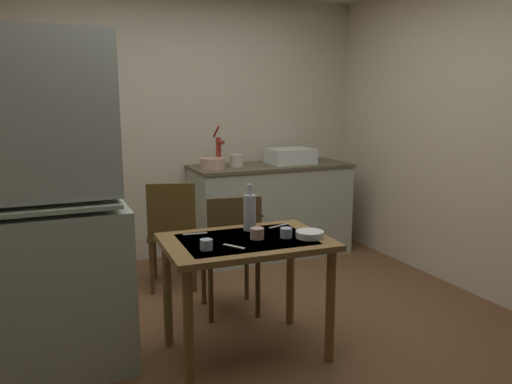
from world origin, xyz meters
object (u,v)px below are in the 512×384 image
chair_far_side (231,250)px  chair_by_counter (172,231)px  serving_bowl_wide (310,234)px  hutch_cabinet (26,224)px  glass_bottle (250,211)px  sink_basin (290,156)px  mixing_bowl_counter (213,163)px  mug_dark (286,233)px  dining_table (246,257)px  hand_pump (219,149)px

chair_far_side → chair_by_counter: 0.72m
serving_bowl_wide → chair_by_counter: bearing=110.6°
hutch_cabinet → serving_bowl_wide: size_ratio=11.26×
chair_by_counter → glass_bottle: glass_bottle is taller
sink_basin → chair_by_counter: 1.53m
mixing_bowl_counter → serving_bowl_wide: mixing_bowl_counter is taller
mixing_bowl_counter → serving_bowl_wide: 1.84m
hutch_cabinet → chair_far_side: 1.41m
serving_bowl_wide → mug_dark: size_ratio=2.34×
chair_far_side → serving_bowl_wide: (0.25, -0.69, 0.27)m
hutch_cabinet → mug_dark: bearing=-10.8°
mixing_bowl_counter → chair_by_counter: mixing_bowl_counter is taller
sink_basin → mug_dark: (-0.97, -1.82, -0.23)m
dining_table → hutch_cabinet: bearing=170.1°
mixing_bowl_counter → mug_dark: (-0.13, -1.77, -0.20)m
sink_basin → glass_bottle: sink_basin is taller
hand_pump → glass_bottle: 1.67m
hand_pump → glass_bottle: size_ratio=1.31×
chair_far_side → hutch_cabinet: bearing=-164.5°
serving_bowl_wide → mug_dark: bearing=156.4°
hand_pump → serving_bowl_wide: size_ratio=2.30×
hand_pump → glass_bottle: bearing=-102.6°
hand_pump → serving_bowl_wide: (-0.10, -1.92, -0.33)m
dining_table → glass_bottle: bearing=61.4°
sink_basin → glass_bottle: 1.93m
hutch_cabinet → serving_bowl_wide: hutch_cabinet is taller
dining_table → chair_far_side: bearing=78.3°
serving_bowl_wide → glass_bottle: 0.42m
dining_table → mug_dark: 0.28m
mixing_bowl_counter → glass_bottle: (-0.27, -1.52, -0.11)m
serving_bowl_wide → mug_dark: 0.14m
serving_bowl_wide → glass_bottle: glass_bottle is taller
hutch_cabinet → dining_table: (1.19, -0.21, -0.28)m
chair_by_counter → glass_bottle: (0.24, -1.05, 0.37)m
mug_dark → serving_bowl_wide: bearing=-23.6°
hutch_cabinet → chair_by_counter: hutch_cabinet is taller
mixing_bowl_counter → hutch_cabinet: bearing=-136.0°
serving_bowl_wide → glass_bottle: (-0.27, 0.30, 0.10)m
hand_pump → mug_dark: hand_pump is taller
hand_pump → mug_dark: 1.91m
sink_basin → dining_table: 2.16m
hutch_cabinet → serving_bowl_wide: 1.59m
dining_table → chair_far_side: chair_far_side is taller
chair_by_counter → serving_bowl_wide: 1.47m
hutch_cabinet → hand_pump: size_ratio=4.90×
mixing_bowl_counter → mug_dark: 1.79m
mixing_bowl_counter → mug_dark: mixing_bowl_counter is taller
chair_by_counter → serving_bowl_wide: chair_by_counter is taller
dining_table → glass_bottle: size_ratio=3.36×
mixing_bowl_counter → chair_far_side: size_ratio=0.25×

